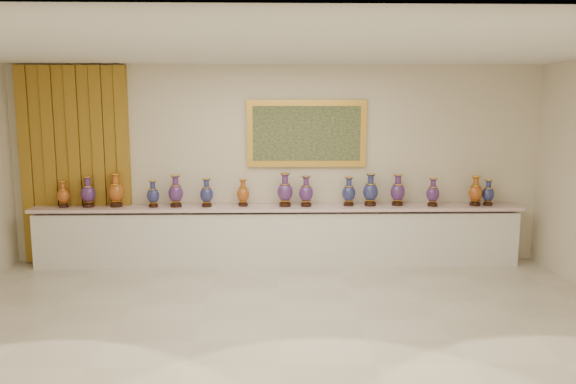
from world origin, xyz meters
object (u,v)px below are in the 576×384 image
object	(u,v)px
counter	(278,236)
vase_1	(88,193)
vase_2	(116,192)
vase_0	(63,195)

from	to	relation	value
counter	vase_1	bearing A→B (deg)	-179.85
counter	vase_2	bearing A→B (deg)	179.79
vase_0	vase_2	size ratio (longest dim) A/B	0.79
counter	vase_0	size ratio (longest dim) A/B	18.47
counter	vase_0	distance (m)	3.23
vase_0	vase_1	distance (m)	0.36
vase_1	vase_0	bearing A→B (deg)	-178.19
counter	vase_1	size ratio (longest dim) A/B	15.80
vase_0	counter	bearing A→B (deg)	0.34
counter	vase_2	world-z (taller)	vase_2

